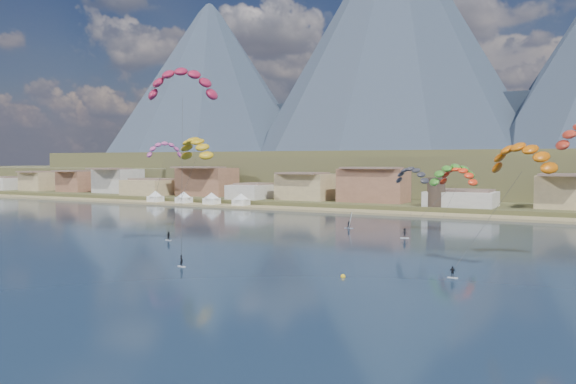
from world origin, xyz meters
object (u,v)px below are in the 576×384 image
at_px(windsurfer, 349,223).
at_px(kitesurfer_red, 182,79).
at_px(kitesurfer_orange, 522,153).
at_px(kitesurfer_yellow, 196,145).
at_px(watchtower, 436,192).
at_px(buoy, 343,277).
at_px(kitesurfer_green, 454,172).

bearing_deg(windsurfer, kitesurfer_red, -102.71).
bearing_deg(kitesurfer_orange, kitesurfer_yellow, 166.75).
distance_m(watchtower, kitesurfer_orange, 92.18).
relative_size(watchtower, kitesurfer_yellow, 0.37).
xyz_separation_m(watchtower, kitesurfer_red, (-18.31, -94.05, 22.49)).
bearing_deg(kitesurfer_red, buoy, -11.47).
relative_size(kitesurfer_red, kitesurfer_green, 1.67).
xyz_separation_m(kitesurfer_yellow, kitesurfer_green, (49.42, 25.21, -5.74)).
bearing_deg(kitesurfer_orange, watchtower, 111.34).
relative_size(kitesurfer_yellow, windsurfer, 6.22).
distance_m(watchtower, kitesurfer_green, 47.10).
bearing_deg(kitesurfer_green, windsurfer, -171.91).
height_order(kitesurfer_red, kitesurfer_green, kitesurfer_red).
bearing_deg(windsurfer, buoy, -68.33).
relative_size(kitesurfer_yellow, buoy, 36.11).
bearing_deg(kitesurfer_orange, windsurfer, 137.30).
distance_m(kitesurfer_yellow, kitesurfer_green, 55.78).
height_order(kitesurfer_red, kitesurfer_orange, kitesurfer_red).
relative_size(kitesurfer_red, windsurfer, 8.62).
xyz_separation_m(watchtower, kitesurfer_orange, (33.34, -85.35, 10.04)).
bearing_deg(watchtower, windsurfer, -99.34).
height_order(kitesurfer_green, windsurfer, kitesurfer_green).
bearing_deg(kitesurfer_yellow, buoy, -33.05).
relative_size(kitesurfer_orange, windsurfer, 5.33).
distance_m(kitesurfer_yellow, buoy, 59.99).
bearing_deg(kitesurfer_red, kitesurfer_green, 56.32).
distance_m(watchtower, kitesurfer_yellow, 78.47).
relative_size(kitesurfer_red, kitesurfer_yellow, 1.39).
height_order(kitesurfer_red, windsurfer, kitesurfer_red).
distance_m(kitesurfer_red, kitesurfer_green, 61.99).
height_order(watchtower, kitesurfer_red, kitesurfer_red).
bearing_deg(watchtower, kitesurfer_orange, -68.66).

